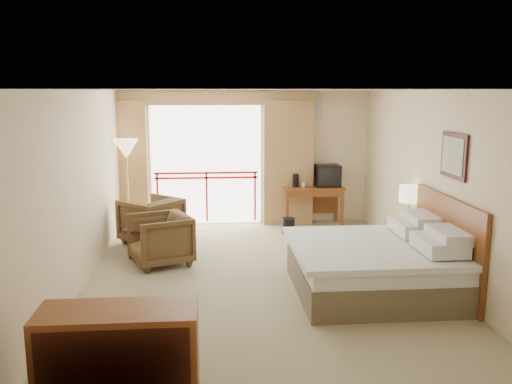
{
  "coord_description": "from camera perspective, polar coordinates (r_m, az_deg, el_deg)",
  "views": [
    {
      "loc": [
        -0.71,
        -7.42,
        2.69
      ],
      "look_at": [
        -0.05,
        0.4,
        1.22
      ],
      "focal_mm": 38.0,
      "sensor_mm": 36.0,
      "label": 1
    }
  ],
  "objects": [
    {
      "name": "floor",
      "position": [
        7.92,
        0.6,
        -9.22
      ],
      "size": [
        7.0,
        7.0,
        0.0
      ],
      "primitive_type": "plane",
      "color": "#958C65",
      "rests_on": "ground"
    },
    {
      "name": "ceiling",
      "position": [
        7.45,
        0.64,
        10.71
      ],
      "size": [
        7.0,
        7.0,
        0.0
      ],
      "primitive_type": "plane",
      "rotation": [
        3.14,
        0.0,
        0.0
      ],
      "color": "white",
      "rests_on": "wall_back"
    },
    {
      "name": "wall_back",
      "position": [
        11.02,
        -1.11,
        3.65
      ],
      "size": [
        5.0,
        0.0,
        5.0
      ],
      "primitive_type": "plane",
      "rotation": [
        1.57,
        0.0,
        0.0
      ],
      "color": "beige",
      "rests_on": "ground"
    },
    {
      "name": "wall_front",
      "position": [
        4.2,
        5.2,
        -8.01
      ],
      "size": [
        5.0,
        0.0,
        5.0
      ],
      "primitive_type": "plane",
      "rotation": [
        -1.57,
        0.0,
        0.0
      ],
      "color": "beige",
      "rests_on": "ground"
    },
    {
      "name": "wall_left",
      "position": [
        7.75,
        -18.12,
        0.14
      ],
      "size": [
        0.0,
        7.0,
        7.0
      ],
      "primitive_type": "plane",
      "rotation": [
        1.57,
        0.0,
        1.57
      ],
      "color": "beige",
      "rests_on": "ground"
    },
    {
      "name": "wall_right",
      "position": [
        8.19,
        18.31,
        0.68
      ],
      "size": [
        0.0,
        7.0,
        7.0
      ],
      "primitive_type": "plane",
      "rotation": [
        1.57,
        0.0,
        -1.57
      ],
      "color": "beige",
      "rests_on": "ground"
    },
    {
      "name": "balcony_door",
      "position": [
        11.0,
        -5.26,
        2.8
      ],
      "size": [
        2.4,
        0.0,
        2.4
      ],
      "primitive_type": "plane",
      "rotation": [
        1.57,
        0.0,
        0.0
      ],
      "color": "white",
      "rests_on": "wall_back"
    },
    {
      "name": "balcony_railing",
      "position": [
        11.04,
        -5.23,
        0.79
      ],
      "size": [
        2.09,
        0.03,
        1.02
      ],
      "color": "#B50F13",
      "rests_on": "wall_back"
    },
    {
      "name": "curtain_left",
      "position": [
        11.0,
        -13.91,
        2.8
      ],
      "size": [
        1.0,
        0.26,
        2.5
      ],
      "primitive_type": "cube",
      "color": "#987146",
      "rests_on": "wall_back"
    },
    {
      "name": "curtain_right",
      "position": [
        10.97,
        3.39,
        3.07
      ],
      "size": [
        1.0,
        0.26,
        2.5
      ],
      "primitive_type": "cube",
      "color": "#987146",
      "rests_on": "wall_back"
    },
    {
      "name": "valance",
      "position": [
        10.8,
        -5.39,
        9.84
      ],
      "size": [
        4.4,
        0.22,
        0.28
      ],
      "primitive_type": "cube",
      "color": "#987146",
      "rests_on": "wall_back"
    },
    {
      "name": "hvac_vent",
      "position": [
        11.08,
        5.69,
        8.82
      ],
      "size": [
        0.5,
        0.04,
        0.5
      ],
      "primitive_type": "cube",
      "color": "silver",
      "rests_on": "wall_back"
    },
    {
      "name": "bed",
      "position": [
        7.53,
        12.57,
        -7.52
      ],
      "size": [
        2.13,
        2.06,
        0.97
      ],
      "color": "brown",
      "rests_on": "floor"
    },
    {
      "name": "headboard",
      "position": [
        7.79,
        19.46,
        -5.17
      ],
      "size": [
        0.06,
        2.1,
        1.3
      ],
      "primitive_type": "cube",
      "color": "brown",
      "rests_on": "wall_right"
    },
    {
      "name": "framed_art",
      "position": [
        7.57,
        20.09,
        3.62
      ],
      "size": [
        0.04,
        0.72,
        0.6
      ],
      "color": "black",
      "rests_on": "wall_right"
    },
    {
      "name": "nightstand",
      "position": [
        8.92,
        15.71,
        -5.14
      ],
      "size": [
        0.46,
        0.55,
        0.66
      ],
      "primitive_type": "cube",
      "rotation": [
        0.0,
        0.0,
        0.01
      ],
      "color": "brown",
      "rests_on": "floor"
    },
    {
      "name": "table_lamp",
      "position": [
        8.79,
        15.85,
        -0.26
      ],
      "size": [
        0.32,
        0.32,
        0.56
      ],
      "rotation": [
        0.0,
        0.0,
        -0.09
      ],
      "color": "tan",
      "rests_on": "nightstand"
    },
    {
      "name": "phone",
      "position": [
        8.67,
        15.87,
        -3.06
      ],
      "size": [
        0.21,
        0.17,
        0.08
      ],
      "primitive_type": "cube",
      "rotation": [
        0.0,
        0.0,
        0.13
      ],
      "color": "black",
      "rests_on": "nightstand"
    },
    {
      "name": "desk",
      "position": [
        11.05,
        5.93,
        -0.26
      ],
      "size": [
        1.21,
        0.58,
        0.79
      ],
      "rotation": [
        0.0,
        0.0,
        -0.09
      ],
      "color": "brown",
      "rests_on": "floor"
    },
    {
      "name": "tv",
      "position": [
        10.98,
        7.57,
        1.71
      ],
      "size": [
        0.48,
        0.39,
        0.44
      ],
      "rotation": [
        0.0,
        0.0,
        -0.22
      ],
      "color": "black",
      "rests_on": "desk"
    },
    {
      "name": "coffee_maker",
      "position": [
        10.88,
        4.2,
        1.22
      ],
      "size": [
        0.16,
        0.16,
        0.26
      ],
      "primitive_type": "cylinder",
      "rotation": [
        0.0,
        0.0,
        0.37
      ],
      "color": "black",
      "rests_on": "desk"
    },
    {
      "name": "cup",
      "position": [
        10.87,
        5.02,
        0.76
      ],
      "size": [
        0.08,
        0.08,
        0.1
      ],
      "primitive_type": "cylinder",
      "rotation": [
        0.0,
        0.0,
        -0.14
      ],
      "color": "white",
      "rests_on": "desk"
    },
    {
      "name": "wastebasket",
      "position": [
        10.35,
        3.42,
        -3.58
      ],
      "size": [
        0.31,
        0.31,
        0.31
      ],
      "primitive_type": "cylinder",
      "rotation": [
        0.0,
        0.0,
        -0.33
      ],
      "color": "black",
      "rests_on": "floor"
    },
    {
      "name": "armchair_far",
      "position": [
        9.93,
        -10.9,
        -5.28
      ],
      "size": [
        1.26,
        1.26,
        0.83
      ],
      "primitive_type": "imported",
      "rotation": [
        0.0,
        0.0,
        -2.31
      ],
      "color": "#48341D",
      "rests_on": "floor"
    },
    {
      "name": "armchair_near",
      "position": [
        8.74,
        -9.96,
        -7.46
      ],
      "size": [
        1.13,
        1.12,
        0.8
      ],
      "primitive_type": "imported",
      "rotation": [
        0.0,
        0.0,
        -1.18
      ],
      "color": "#48341D",
      "rests_on": "floor"
    },
    {
      "name": "side_table",
      "position": [
        9.07,
        -12.35,
        -4.7
      ],
      "size": [
        0.44,
        0.44,
        0.48
      ],
      "rotation": [
        0.0,
        0.0,
        -0.1
      ],
      "color": "black",
      "rests_on": "floor"
    },
    {
      "name": "book",
      "position": [
        9.03,
        -12.39,
        -3.75
      ],
      "size": [
        0.24,
        0.26,
        0.02
      ],
      "primitive_type": "imported",
      "rotation": [
        0.0,
        0.0,
        0.59
      ],
      "color": "white",
      "rests_on": "side_table"
    },
    {
      "name": "floor_lamp",
      "position": [
        10.49,
        -13.51,
        4.07
      ],
      "size": [
        0.46,
        0.46,
        1.8
      ],
      "rotation": [
        0.0,
        0.0,
        0.08
      ],
      "color": "tan",
      "rests_on": "floor"
    },
    {
      "name": "dresser",
      "position": [
        4.95,
        -14.21,
        -16.7
      ],
      "size": [
        1.34,
        0.57,
        0.89
      ],
      "rotation": [
        0.0,
        0.0,
        0.02
      ],
      "color": "brown",
      "rests_on": "floor"
    }
  ]
}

